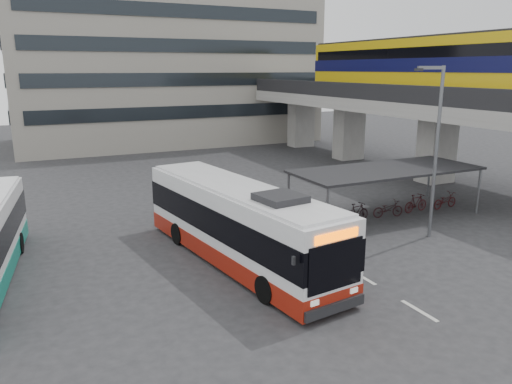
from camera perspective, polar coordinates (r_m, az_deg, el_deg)
name	(u,v)px	position (r m, az deg, el deg)	size (l,w,h in m)	color
ground	(266,261)	(20.44, 1.17, -7.84)	(120.00, 120.00, 0.00)	#28282B
viaduct	(403,88)	(38.42, 16.46, 11.37)	(8.00, 32.00, 9.68)	gray
bike_shelter	(385,188)	(26.94, 14.57, 0.48)	(10.00, 4.00, 2.54)	#595B60
office_block	(161,19)	(55.12, -10.78, 18.82)	(30.00, 15.00, 25.00)	gray
road_markings	(362,277)	(19.35, 11.99, -9.44)	(0.15, 7.60, 0.01)	beige
bus_main	(238,224)	(19.86, -2.11, -3.68)	(4.01, 11.72, 3.40)	white
pedestrian	(223,210)	(24.09, -3.83, -2.11)	(0.68, 0.45, 1.88)	black
lamp_post	(435,142)	(23.58, 19.77, 5.35)	(1.31, 0.58, 7.71)	#595B60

